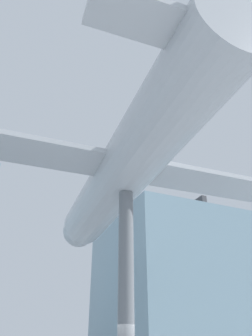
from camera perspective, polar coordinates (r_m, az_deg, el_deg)
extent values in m
cube|color=#7593A3|center=(25.05, 8.40, -21.26)|extent=(9.28, 10.03, 10.46)
cube|color=#383A3F|center=(26.37, 7.53, -9.31)|extent=(0.36, 9.53, 0.60)
cylinder|color=slate|center=(10.27, 0.00, -21.26)|extent=(0.48, 0.48, 6.56)
cylinder|color=#B2B7BC|center=(11.67, 0.00, 0.00)|extent=(2.72, 12.97, 1.99)
cube|color=#B2B7BC|center=(11.67, 0.00, 0.00)|extent=(17.85, 2.68, 0.18)
cube|color=#B2B7BC|center=(7.85, 15.30, 20.40)|extent=(5.74, 1.32, 0.18)
cube|color=#B2B7BC|center=(8.73, 14.23, 25.27)|extent=(0.24, 1.11, 2.17)
cone|color=#B2B7BC|center=(17.87, -7.86, -10.40)|extent=(1.75, 1.24, 1.69)
sphere|color=black|center=(18.56, -8.39, -11.09)|extent=(0.44, 0.44, 0.44)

